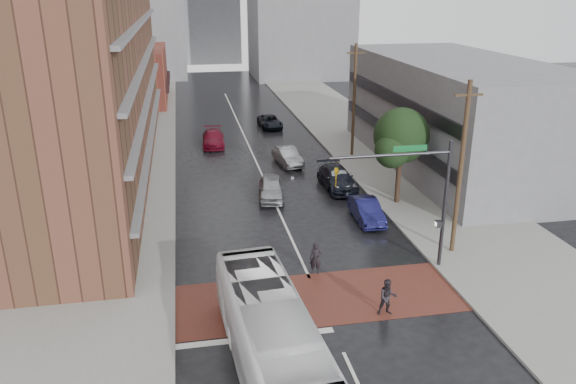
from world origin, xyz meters
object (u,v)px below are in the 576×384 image
car_parked_mid (337,178)px  transit_bus (273,342)px  car_parked_near (367,211)px  car_travel_c (213,138)px  car_parked_far (337,178)px  pedestrian_a (316,258)px  car_travel_a (271,188)px  car_travel_b (288,156)px  pedestrian_b (388,297)px  suv_travel (270,122)px

car_parked_mid → transit_bus: bearing=-113.4°
car_parked_near → car_travel_c: bearing=115.1°
car_parked_mid → car_parked_far: size_ratio=1.10×
pedestrian_a → car_travel_a: pedestrian_a is taller
car_parked_mid → car_parked_far: 0.05m
pedestrian_a → car_travel_b: (2.14, 19.57, -0.16)m
pedestrian_a → car_parked_near: pedestrian_a is taller
car_travel_c → car_travel_b: bearing=-48.6°
pedestrian_b → pedestrian_a: bearing=123.3°
pedestrian_b → car_parked_far: size_ratio=0.37×
transit_bus → pedestrian_b: 7.00m
pedestrian_a → car_travel_c: 27.20m
car_parked_far → suv_travel: bearing=91.2°
transit_bus → car_travel_b: 28.22m
car_travel_b → car_parked_mid: 7.08m
transit_bus → car_parked_mid: bearing=64.1°
car_parked_far → transit_bus: bearing=-116.2°
car_travel_c → car_parked_far: 16.35m
transit_bus → car_travel_a: size_ratio=2.62×
suv_travel → pedestrian_b: bearing=-93.9°
car_travel_a → car_travel_c: bearing=109.7°
car_parked_mid → car_parked_far: bearing=0.0°
car_travel_b → car_parked_near: (2.81, -13.14, -0.02)m
pedestrian_a → car_parked_near: (4.95, 6.44, -0.18)m
car_parked_near → car_parked_far: 6.57m
car_travel_c → suv_travel: 9.11m
car_travel_b → suv_travel: 13.70m
pedestrian_b → car_parked_mid: pedestrian_b is taller
pedestrian_a → car_travel_a: size_ratio=0.40×
car_travel_b → suv_travel: bearing=79.1°
suv_travel → transit_bus: bearing=-102.1°
car_travel_a → car_parked_far: size_ratio=0.93×
car_parked_near → car_parked_mid: car_parked_mid is taller
transit_bus → car_parked_near: size_ratio=2.71×
pedestrian_b → car_travel_c: 32.03m
car_travel_b → car_parked_near: car_travel_b is taller
transit_bus → car_travel_b: (5.76, 27.61, -0.91)m
pedestrian_a → car_travel_a: (-0.56, 11.72, -0.13)m
car_travel_b → car_parked_far: 7.08m
car_parked_near → transit_bus: bearing=-118.6°
car_travel_b → car_parked_far: size_ratio=0.92×
pedestrian_b → car_travel_b: pedestrian_b is taller
transit_bus → car_travel_a: transit_bus is taller
pedestrian_a → car_parked_far: pedestrian_a is taller
pedestrian_b → car_parked_near: size_ratio=0.41×
pedestrian_b → car_travel_b: size_ratio=0.40×
pedestrian_a → car_parked_far: size_ratio=0.37×
car_parked_near → car_travel_a: bearing=138.2°
pedestrian_b → car_travel_a: pedestrian_b is taller
transit_bus → car_travel_c: (-0.18, 34.97, -0.91)m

